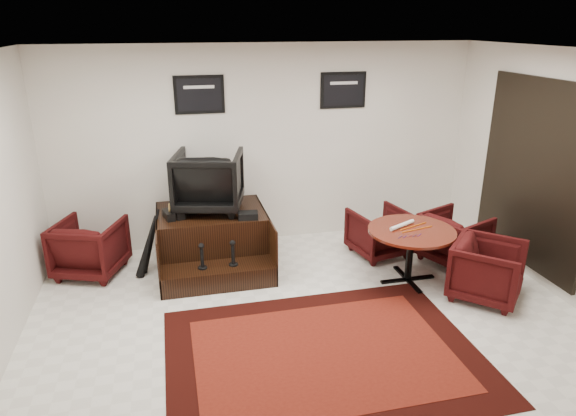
# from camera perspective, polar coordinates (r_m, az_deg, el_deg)

# --- Properties ---
(ground) EXTENTS (6.00, 6.00, 0.00)m
(ground) POSITION_cam_1_polar(r_m,az_deg,el_deg) (5.58, 2.94, -13.27)
(ground) COLOR white
(ground) RESTS_ON ground
(room_shell) EXTENTS (6.02, 5.02, 2.81)m
(room_shell) POSITION_cam_1_polar(r_m,az_deg,el_deg) (5.08, 7.36, 5.29)
(room_shell) COLOR beige
(room_shell) RESTS_ON ground
(area_rug) EXTENTS (3.02, 2.27, 0.01)m
(area_rug) POSITION_cam_1_polar(r_m,az_deg,el_deg) (5.22, 3.99, -15.92)
(area_rug) COLOR black
(area_rug) RESTS_ON ground
(shine_podium) EXTENTS (1.40, 1.45, 0.72)m
(shine_podium) POSITION_cam_1_polar(r_m,az_deg,el_deg) (6.86, -8.36, -3.61)
(shine_podium) COLOR black
(shine_podium) RESTS_ON ground
(shine_chair) EXTENTS (1.01, 0.97, 0.86)m
(shine_chair) POSITION_cam_1_polar(r_m,az_deg,el_deg) (6.71, -8.83, 3.31)
(shine_chair) COLOR black
(shine_chair) RESTS_ON shine_podium
(shoes_pair) EXTENTS (0.28, 0.32, 0.10)m
(shoes_pair) POSITION_cam_1_polar(r_m,az_deg,el_deg) (6.63, -12.61, -0.66)
(shoes_pair) COLOR black
(shoes_pair) RESTS_ON shine_podium
(polish_kit) EXTENTS (0.26, 0.20, 0.08)m
(polish_kit) POSITION_cam_1_polar(r_m,az_deg,el_deg) (6.46, -4.46, -0.82)
(polish_kit) COLOR black
(polish_kit) RESTS_ON shine_podium
(umbrella_black) EXTENTS (0.32, 0.12, 0.85)m
(umbrella_black) POSITION_cam_1_polar(r_m,az_deg,el_deg) (6.66, -15.35, -4.06)
(umbrella_black) COLOR black
(umbrella_black) RESTS_ON ground
(umbrella_hooked) EXTENTS (0.33, 0.12, 0.88)m
(umbrella_hooked) POSITION_cam_1_polar(r_m,az_deg,el_deg) (6.76, -15.03, -3.50)
(umbrella_hooked) COLOR black
(umbrella_hooked) RESTS_ON ground
(armchair_side) EXTENTS (0.97, 0.94, 0.79)m
(armchair_side) POSITION_cam_1_polar(r_m,az_deg,el_deg) (6.99, -21.18, -3.83)
(armchair_side) COLOR black
(armchair_side) RESTS_ON ground
(meeting_table) EXTENTS (1.05, 1.05, 0.69)m
(meeting_table) POSITION_cam_1_polar(r_m,az_deg,el_deg) (6.42, 13.53, -3.06)
(meeting_table) COLOR #3F1109
(meeting_table) RESTS_ON ground
(table_chair_back) EXTENTS (0.82, 0.79, 0.72)m
(table_chair_back) POSITION_cam_1_polar(r_m,az_deg,el_deg) (7.17, 10.06, -2.42)
(table_chair_back) COLOR black
(table_chair_back) RESTS_ON ground
(table_chair_window) EXTENTS (0.91, 0.94, 0.75)m
(table_chair_window) POSITION_cam_1_polar(r_m,az_deg,el_deg) (7.20, 18.02, -2.89)
(table_chair_window) COLOR black
(table_chair_window) RESTS_ON ground
(table_chair_corner) EXTENTS (1.02, 1.02, 0.77)m
(table_chair_corner) POSITION_cam_1_polar(r_m,az_deg,el_deg) (6.39, 21.31, -6.20)
(table_chair_corner) COLOR black
(table_chair_corner) RESTS_ON ground
(paper_roll) EXTENTS (0.40, 0.23, 0.05)m
(paper_roll) POSITION_cam_1_polar(r_m,az_deg,el_deg) (6.43, 12.57, -1.86)
(paper_roll) COLOR white
(paper_roll) RESTS_ON meeting_table
(table_clutter) EXTENTS (0.56, 0.39, 0.01)m
(table_clutter) POSITION_cam_1_polar(r_m,az_deg,el_deg) (6.39, 13.85, -2.31)
(table_clutter) COLOR #D0590B
(table_clutter) RESTS_ON meeting_table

